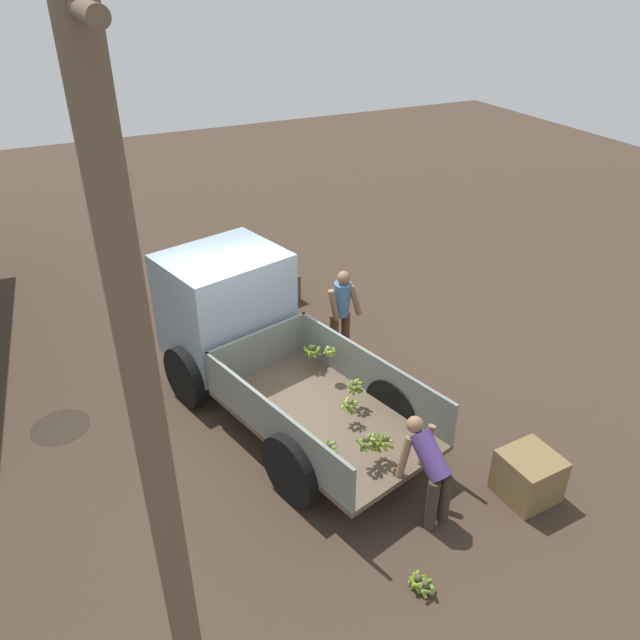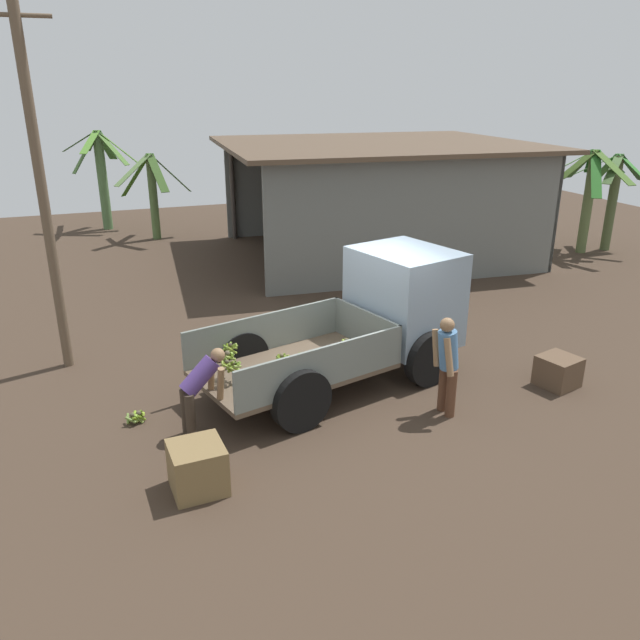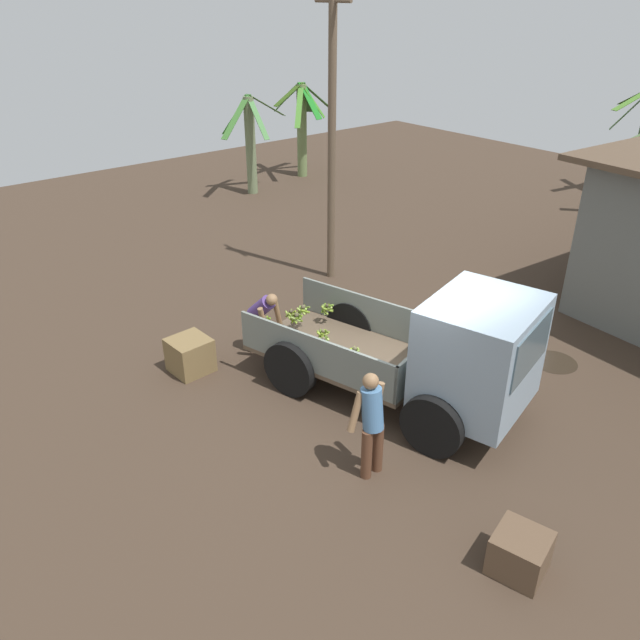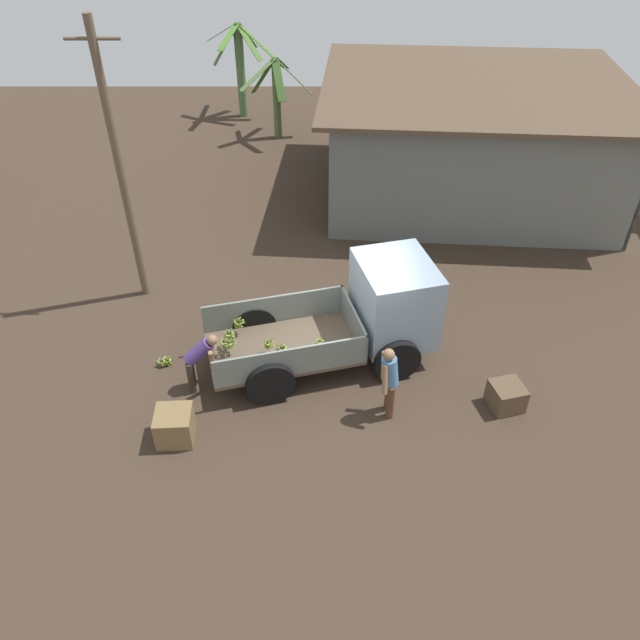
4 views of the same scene
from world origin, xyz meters
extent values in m
plane|color=#3E2F24|center=(0.00, 0.00, 0.00)|extent=(36.00, 36.00, 0.00)
cylinder|color=#2C2218|center=(0.75, 3.00, 0.00)|extent=(0.84, 0.84, 0.01)
cube|color=brown|center=(-1.34, -0.35, 0.53)|extent=(3.43, 2.52, 0.08)
cube|color=slate|center=(-1.56, 0.50, 0.90)|extent=(2.99, 0.83, 0.66)
cube|color=slate|center=(-1.12, -1.19, 0.90)|extent=(2.99, 0.83, 0.66)
cube|color=slate|center=(0.12, 0.04, 0.90)|extent=(0.51, 1.75, 0.66)
cube|color=#8DA3B5|center=(0.97, 0.26, 1.33)|extent=(1.86, 2.08, 1.69)
cube|color=#4C606B|center=(1.68, 0.45, 1.67)|extent=(0.39, 1.37, 0.74)
cylinder|color=black|center=(0.52, 1.11, 0.49)|extent=(1.00, 0.46, 0.97)
cylinder|color=black|center=(0.99, -0.70, 0.49)|extent=(1.00, 0.46, 0.97)
cylinder|color=black|center=(-2.03, 0.44, 0.49)|extent=(1.00, 0.46, 0.97)
cylinder|color=black|center=(-1.55, -1.36, 0.49)|extent=(1.00, 0.46, 0.97)
sphere|color=brown|center=(-1.34, -0.82, 0.97)|extent=(0.07, 0.07, 0.07)
cylinder|color=#5C741B|center=(-1.40, -0.84, 0.90)|extent=(0.08, 0.17, 0.15)
cylinder|color=olive|center=(-1.36, -0.88, 0.89)|extent=(0.16, 0.10, 0.17)
cylinder|color=olive|center=(-1.30, -0.89, 0.92)|extent=(0.18, 0.13, 0.11)
cylinder|color=#7CA525|center=(-1.26, -0.84, 0.93)|extent=(0.07, 0.19, 0.10)
cylinder|color=olive|center=(-1.29, -0.78, 0.90)|extent=(0.14, 0.15, 0.16)
cylinder|color=#8CA749|center=(-1.34, -0.77, 0.89)|extent=(0.16, 0.06, 0.17)
cylinder|color=#5A7629|center=(-1.40, -0.78, 0.92)|extent=(0.13, 0.18, 0.13)
sphere|color=#4B4431|center=(-0.20, -0.71, 0.92)|extent=(0.08, 0.08, 0.08)
cylinder|color=olive|center=(-0.14, -0.67, 0.85)|extent=(0.14, 0.17, 0.17)
cylinder|color=#5D7D1D|center=(-0.21, -0.62, 0.88)|extent=(0.22, 0.06, 0.11)
cylinder|color=olive|center=(-0.25, -0.64, 0.87)|extent=(0.18, 0.17, 0.13)
cylinder|color=#79A52E|center=(-0.28, -0.71, 0.87)|extent=(0.04, 0.21, 0.13)
cylinder|color=olive|center=(-0.26, -0.77, 0.87)|extent=(0.17, 0.18, 0.13)
cylinder|color=#87AA3D|center=(-0.20, -0.77, 0.84)|extent=(0.17, 0.04, 0.19)
cylinder|color=olive|center=(-0.15, -0.77, 0.85)|extent=(0.18, 0.14, 0.16)
cylinder|color=olive|center=(-0.14, -0.71, 0.83)|extent=(0.05, 0.16, 0.20)
sphere|color=#413A2A|center=(-2.29, 0.05, 0.93)|extent=(0.07, 0.07, 0.07)
cylinder|color=#5B7E1F|center=(-2.35, 0.03, 0.86)|extent=(0.11, 0.18, 0.16)
cylinder|color=olive|center=(-2.31, 0.00, 0.85)|extent=(0.16, 0.09, 0.17)
cylinder|color=olive|center=(-2.28, -0.01, 0.86)|extent=(0.18, 0.07, 0.16)
cylinder|color=olive|center=(-2.22, 0.02, 0.88)|extent=(0.12, 0.19, 0.12)
cylinder|color=olive|center=(-2.22, 0.09, 0.87)|extent=(0.11, 0.19, 0.14)
cylinder|color=#8FAA44|center=(-2.25, 0.12, 0.87)|extent=(0.18, 0.13, 0.15)
cylinder|color=#83B239|center=(-2.32, 0.13, 0.88)|extent=(0.19, 0.12, 0.12)
cylinder|color=olive|center=(-2.34, 0.08, 0.85)|extent=(0.09, 0.16, 0.17)
sphere|color=#4D4532|center=(-2.39, -0.58, 0.90)|extent=(0.08, 0.08, 0.08)
cylinder|color=#557318|center=(-2.40, -0.51, 0.83)|extent=(0.18, 0.07, 0.15)
cylinder|color=olive|center=(-2.43, -0.54, 0.82)|extent=(0.14, 0.12, 0.17)
cylinder|color=olive|center=(-2.47, -0.58, 0.85)|extent=(0.05, 0.19, 0.12)
cylinder|color=olive|center=(-2.44, -0.62, 0.83)|extent=(0.14, 0.16, 0.15)
cylinder|color=#87AF31|center=(-2.38, -0.65, 0.84)|extent=(0.18, 0.06, 0.14)
cylinder|color=olive|center=(-2.34, -0.64, 0.86)|extent=(0.17, 0.16, 0.10)
cylinder|color=#56761A|center=(-2.33, -0.57, 0.83)|extent=(0.07, 0.17, 0.15)
cylinder|color=olive|center=(-2.34, -0.52, 0.85)|extent=(0.16, 0.16, 0.11)
sphere|color=brown|center=(-2.43, -0.39, 0.99)|extent=(0.09, 0.09, 0.09)
cylinder|color=#8A9F40|center=(-2.40, -0.46, 0.94)|extent=(0.19, 0.11, 0.13)
cylinder|color=olive|center=(-2.36, -0.41, 0.94)|extent=(0.07, 0.19, 0.13)
cylinder|color=#80A639|center=(-2.40, -0.35, 0.91)|extent=(0.14, 0.12, 0.18)
cylinder|color=olive|center=(-2.46, -0.32, 0.94)|extent=(0.19, 0.10, 0.11)
cylinder|color=olive|center=(-2.50, -0.38, 0.92)|extent=(0.08, 0.18, 0.15)
cylinder|color=#7FA53F|center=(-2.47, -0.44, 0.91)|extent=(0.15, 0.13, 0.17)
sphere|color=brown|center=(-0.59, -0.80, 1.10)|extent=(0.07, 0.07, 0.07)
cylinder|color=olive|center=(-0.63, -0.82, 1.04)|extent=(0.10, 0.12, 0.13)
cylinder|color=#8CAE2A|center=(-0.60, -0.85, 1.05)|extent=(0.13, 0.06, 0.12)
cylinder|color=#83A936|center=(-0.56, -0.84, 1.06)|extent=(0.13, 0.12, 0.11)
cylinder|color=olive|center=(-0.55, -0.80, 1.05)|extent=(0.05, 0.13, 0.12)
cylinder|color=#8EAA45|center=(-0.55, -0.76, 1.07)|extent=(0.12, 0.13, 0.09)
cylinder|color=olive|center=(-0.59, -0.76, 1.05)|extent=(0.13, 0.06, 0.12)
cylinder|color=#90A446|center=(-0.62, -0.76, 1.05)|extent=(0.12, 0.11, 0.12)
cylinder|color=#95B138|center=(-0.64, -0.80, 1.06)|extent=(0.04, 0.13, 0.11)
sphere|color=#48412E|center=(-2.49, -0.63, 0.95)|extent=(0.07, 0.07, 0.07)
cylinder|color=olive|center=(-2.52, -0.57, 0.89)|extent=(0.15, 0.10, 0.14)
cylinder|color=olive|center=(-2.55, -0.63, 0.89)|extent=(0.04, 0.16, 0.14)
cylinder|color=#87A63B|center=(-2.50, -0.69, 0.90)|extent=(0.17, 0.05, 0.13)
cylinder|color=#86A33B|center=(-2.44, -0.65, 0.89)|extent=(0.10, 0.15, 0.15)
cylinder|color=olive|center=(-2.44, -0.59, 0.90)|extent=(0.12, 0.16, 0.12)
sphere|color=brown|center=(-1.62, -0.60, 0.91)|extent=(0.07, 0.07, 0.07)
cylinder|color=olive|center=(-1.66, -0.63, 0.84)|extent=(0.12, 0.14, 0.16)
cylinder|color=olive|center=(-1.62, -0.67, 0.85)|extent=(0.17, 0.05, 0.14)
cylinder|color=#91B02F|center=(-1.58, -0.66, 0.86)|extent=(0.17, 0.12, 0.12)
cylinder|color=olive|center=(-1.56, -0.61, 0.84)|extent=(0.06, 0.15, 0.16)
cylinder|color=#97B141|center=(-1.55, -0.56, 0.87)|extent=(0.13, 0.17, 0.10)
cylinder|color=olive|center=(-1.61, -0.53, 0.86)|extent=(0.18, 0.04, 0.12)
cylinder|color=olive|center=(-1.65, -0.56, 0.84)|extent=(0.12, 0.11, 0.17)
cylinder|color=#88A52B|center=(-1.66, -0.58, 0.84)|extent=(0.08, 0.14, 0.17)
cube|color=slate|center=(7.91, 7.62, 1.60)|extent=(0.63, 6.72, 3.21)
cube|color=slate|center=(4.20, 11.24, 1.60)|extent=(8.06, 0.74, 3.21)
cube|color=slate|center=(3.68, 4.63, 1.60)|extent=(8.06, 0.74, 3.21)
cube|color=brown|center=(3.94, 7.93, 3.27)|extent=(9.44, 8.21, 0.12)
cylinder|color=#3F3833|center=(0.36, 11.34, 1.60)|extent=(0.16, 0.16, 3.21)
cylinder|color=#3F3833|center=(-0.13, 5.13, 1.60)|extent=(0.16, 0.16, 3.21)
cylinder|color=brown|center=(-4.88, 2.35, 3.17)|extent=(0.18, 0.18, 6.34)
cylinder|color=brown|center=(-4.88, 2.35, 5.89)|extent=(1.07, 0.07, 0.07)
cylinder|color=#516D3A|center=(-2.13, 12.24, 1.38)|extent=(0.28, 0.28, 2.76)
cube|color=#416A33|center=(-1.50, 12.34, 2.15)|extent=(1.31, 0.43, 1.33)
cube|color=#2A532A|center=(-1.97, 12.82, 2.47)|extent=(0.54, 1.24, 0.70)
cube|color=#376C1C|center=(-2.58, 12.62, 2.09)|extent=(1.08, 0.96, 1.45)
cube|color=#5A7942|center=(-2.71, 11.88, 2.36)|extent=(1.31, 0.94, 0.91)
cube|color=#304E1D|center=(-1.99, 11.62, 2.27)|extent=(0.54, 1.30, 1.09)
cylinder|color=#507345|center=(-3.61, 14.43, 1.69)|extent=(0.33, 0.33, 3.38)
cube|color=#416C22|center=(-2.92, 14.35, 2.81)|extent=(1.42, 0.41, 1.26)
cube|color=#386A2F|center=(-3.36, 14.87, 2.90)|extent=(0.76, 1.03, 1.08)
cube|color=#29501D|center=(-3.79, 15.21, 3.02)|extent=(0.56, 1.62, 0.83)
cube|color=#2E521E|center=(-4.19, 14.62, 3.08)|extent=(1.25, 0.64, 0.71)
cube|color=#345027|center=(-4.07, 14.18, 2.75)|extent=(1.03, 0.69, 1.38)
cube|color=#4E812D|center=(-3.88, 13.82, 3.10)|extent=(0.77, 1.33, 0.67)
cube|color=#48702E|center=(-3.18, 14.06, 2.87)|extent=(1.03, 0.94, 1.14)
cylinder|color=#3E5A2A|center=(3.71, 13.98, 1.12)|extent=(0.26, 0.26, 2.24)
cube|color=#41582A|center=(4.35, 14.07, 1.92)|extent=(1.32, 0.36, 0.74)
cube|color=#217D24|center=(4.04, 14.46, 1.59)|extent=(0.83, 1.08, 1.41)
cube|color=#466C37|center=(3.57, 14.74, 1.83)|extent=(0.53, 1.58, 0.93)
cube|color=#2B6826|center=(3.00, 14.17, 1.70)|extent=(1.49, 0.59, 1.18)
cube|color=#50853D|center=(3.04, 13.61, 1.89)|extent=(1.48, 1.00, 0.81)
cube|color=#235421|center=(3.49, 13.46, 1.70)|extent=(0.63, 1.13, 1.18)
cube|color=#397E39|center=(4.18, 13.56, 1.64)|extent=(1.10, 1.01, 1.31)
cylinder|color=brown|center=(0.76, -1.79, 0.39)|extent=(0.16, 0.16, 0.79)
cylinder|color=brown|center=(0.76, -1.56, 0.39)|extent=(0.16, 0.16, 0.79)
cylinder|color=teal|center=(0.72, -1.68, 1.09)|extent=(0.37, 0.30, 0.65)
sphere|color=#8C6746|center=(0.67, -1.68, 1.51)|extent=(0.22, 0.22, 0.22)
cylinder|color=#8C6746|center=(0.61, -1.88, 1.07)|extent=(0.11, 0.27, 0.59)
cylinder|color=#8C6746|center=(0.63, -1.48, 1.07)|extent=(0.11, 0.22, 0.59)
cylinder|color=#392D23|center=(-3.19, -0.89, 0.37)|extent=(0.17, 0.17, 0.74)
cylinder|color=#392D23|center=(-3.16, -1.10, 0.37)|extent=(0.17, 0.17, 0.74)
cylinder|color=#543A84|center=(-2.96, -0.96, 0.94)|extent=(0.65, 0.37, 0.60)
sphere|color=#8C6746|center=(-2.67, -0.91, 1.21)|extent=(0.21, 0.21, 0.21)
cylinder|color=#8C6746|center=(-2.76, -0.73, 0.84)|extent=(0.13, 0.22, 0.56)
cylinder|color=#8C6746|center=(-2.69, -1.10, 0.84)|extent=(0.13, 0.23, 0.56)
sphere|color=#4C4531|center=(-3.84, -0.29, 0.15)|extent=(0.08, 0.08, 0.08)
cylinder|color=#87AF26|center=(-3.81, -0.25, 0.08)|extent=(0.13, 0.13, 0.16)
cylinder|color=olive|center=(-3.86, -0.22, 0.11)|extent=(0.18, 0.08, 0.12)
cylinder|color=#7FAB24|center=(-3.91, -0.27, 0.11)|extent=(0.10, 0.18, 0.10)
cylinder|color=olive|center=(-3.90, -0.31, 0.10)|extent=(0.11, 0.17, 0.12)
cylinder|color=#7E9E40|center=(-3.85, -0.33, 0.08)|extent=(0.14, 0.06, 0.16)
cylinder|color=olive|center=(-3.81, -0.34, 0.09)|extent=(0.15, 0.12, 0.14)
cylinder|color=olive|center=(-3.78, -0.28, 0.10)|extent=(0.07, 0.17, 0.13)
sphere|color=#47402E|center=(-3.94, -0.32, 0.16)|extent=(0.07, 0.07, 0.07)
cylinder|color=olive|center=(-3.95, -0.27, 0.08)|extent=(0.14, 0.08, 0.16)
cylinder|color=olive|center=(-4.01, -0.31, 0.10)|extent=(0.06, 0.17, 0.13)
cylinder|color=olive|center=(-3.97, -0.38, 0.11)|extent=(0.17, 0.10, 0.12)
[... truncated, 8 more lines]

